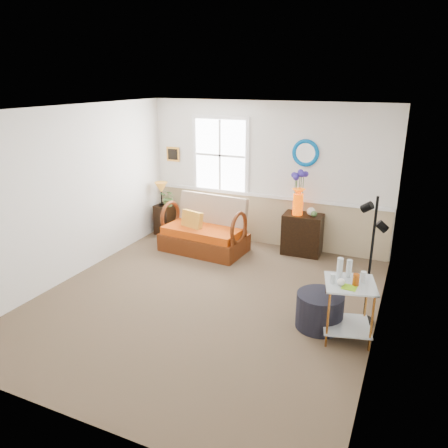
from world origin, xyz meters
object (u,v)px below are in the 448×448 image
at_px(ottoman, 320,311).
at_px(floor_lamp, 370,262).
at_px(loveseat, 204,225).
at_px(lamp_stand, 165,219).
at_px(cabinet, 302,234).
at_px(side_table, 348,310).

bearing_deg(ottoman, floor_lamp, 36.28).
distance_m(loveseat, ottoman, 2.99).
bearing_deg(loveseat, ottoman, -30.50).
height_order(lamp_stand, cabinet, cabinet).
xyz_separation_m(cabinet, floor_lamp, (1.32, -1.92, 0.47)).
relative_size(lamp_stand, side_table, 0.82).
height_order(lamp_stand, floor_lamp, floor_lamp).
xyz_separation_m(side_table, floor_lamp, (0.16, 0.47, 0.47)).
relative_size(loveseat, floor_lamp, 0.89).
bearing_deg(side_table, floor_lamp, 71.57).
bearing_deg(ottoman, lamp_stand, 148.51).
bearing_deg(lamp_stand, cabinet, 2.03).
relative_size(side_table, floor_lamp, 0.43).
xyz_separation_m(loveseat, side_table, (2.80, -1.79, -0.12)).
relative_size(cabinet, side_table, 1.00).
height_order(side_table, ottoman, side_table).
relative_size(loveseat, ottoman, 2.53).
distance_m(side_table, floor_lamp, 0.68).
relative_size(loveseat, side_table, 2.04).
bearing_deg(floor_lamp, cabinet, 142.55).
height_order(loveseat, lamp_stand, loveseat).
bearing_deg(cabinet, loveseat, -162.11).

